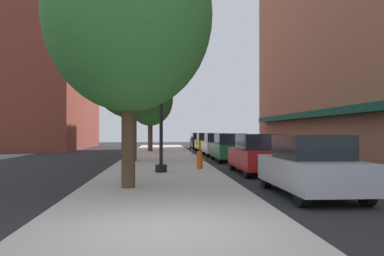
{
  "coord_description": "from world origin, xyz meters",
  "views": [
    {
      "loc": [
        -0.03,
        -6.73,
        1.74
      ],
      "look_at": [
        2.01,
        19.91,
        2.01
      ],
      "focal_mm": 37.78,
      "sensor_mm": 36.0,
      "label": 1
    }
  ],
  "objects_px": {
    "parking_meter_near": "(192,144)",
    "car_silver": "(310,166)",
    "tree_near": "(133,67)",
    "fire_hydrant": "(200,160)",
    "car_yellow": "(206,142)",
    "tree_mid": "(150,100)",
    "car_white": "(216,145)",
    "car_green": "(230,148)",
    "tree_far": "(129,15)",
    "lamppost": "(161,96)",
    "car_red": "(258,154)",
    "car_black": "(200,141)"
  },
  "relations": [
    {
      "from": "parking_meter_near",
      "to": "car_silver",
      "type": "xyz_separation_m",
      "value": [
        1.95,
        -16.48,
        -0.14
      ]
    },
    {
      "from": "parking_meter_near",
      "to": "tree_near",
      "type": "xyz_separation_m",
      "value": [
        -3.66,
        -4.21,
        4.49
      ]
    },
    {
      "from": "fire_hydrant",
      "to": "car_yellow",
      "type": "height_order",
      "value": "car_yellow"
    },
    {
      "from": "tree_mid",
      "to": "car_silver",
      "type": "bearing_deg",
      "value": -78.18
    },
    {
      "from": "parking_meter_near",
      "to": "car_yellow",
      "type": "bearing_deg",
      "value": 77.22
    },
    {
      "from": "tree_near",
      "to": "car_white",
      "type": "bearing_deg",
      "value": 48.45
    },
    {
      "from": "car_silver",
      "to": "car_green",
      "type": "height_order",
      "value": "same"
    },
    {
      "from": "tree_near",
      "to": "car_yellow",
      "type": "distance_m",
      "value": 14.73
    },
    {
      "from": "car_yellow",
      "to": "car_silver",
      "type": "bearing_deg",
      "value": -90.45
    },
    {
      "from": "car_white",
      "to": "tree_mid",
      "type": "bearing_deg",
      "value": 136.62
    },
    {
      "from": "parking_meter_near",
      "to": "car_yellow",
      "type": "xyz_separation_m",
      "value": [
        1.95,
        8.6,
        -0.14
      ]
    },
    {
      "from": "tree_far",
      "to": "car_green",
      "type": "height_order",
      "value": "tree_far"
    },
    {
      "from": "lamppost",
      "to": "tree_far",
      "type": "height_order",
      "value": "tree_far"
    },
    {
      "from": "car_red",
      "to": "car_green",
      "type": "xyz_separation_m",
      "value": [
        0.0,
        7.02,
        0.0
      ]
    },
    {
      "from": "tree_mid",
      "to": "car_silver",
      "type": "height_order",
      "value": "tree_mid"
    },
    {
      "from": "tree_near",
      "to": "car_yellow",
      "type": "xyz_separation_m",
      "value": [
        5.61,
        12.81,
        -4.63
      ]
    },
    {
      "from": "car_red",
      "to": "car_black",
      "type": "distance_m",
      "value": 25.4
    },
    {
      "from": "tree_mid",
      "to": "car_white",
      "type": "relative_size",
      "value": 1.53
    },
    {
      "from": "fire_hydrant",
      "to": "car_green",
      "type": "height_order",
      "value": "car_green"
    },
    {
      "from": "lamppost",
      "to": "car_yellow",
      "type": "relative_size",
      "value": 1.37
    },
    {
      "from": "car_white",
      "to": "fire_hydrant",
      "type": "bearing_deg",
      "value": -99.08
    },
    {
      "from": "parking_meter_near",
      "to": "car_silver",
      "type": "height_order",
      "value": "car_silver"
    },
    {
      "from": "lamppost",
      "to": "car_silver",
      "type": "relative_size",
      "value": 1.37
    },
    {
      "from": "car_white",
      "to": "car_black",
      "type": "bearing_deg",
      "value": 92.28
    },
    {
      "from": "car_silver",
      "to": "car_black",
      "type": "height_order",
      "value": "same"
    },
    {
      "from": "tree_mid",
      "to": "car_white",
      "type": "distance_m",
      "value": 7.97
    },
    {
      "from": "tree_near",
      "to": "car_white",
      "type": "xyz_separation_m",
      "value": [
        5.61,
        6.33,
        -4.63
      ]
    },
    {
      "from": "tree_far",
      "to": "tree_mid",
      "type": "bearing_deg",
      "value": 89.91
    },
    {
      "from": "fire_hydrant",
      "to": "car_red",
      "type": "bearing_deg",
      "value": -26.05
    },
    {
      "from": "tree_far",
      "to": "car_silver",
      "type": "bearing_deg",
      "value": -13.35
    },
    {
      "from": "car_red",
      "to": "car_white",
      "type": "relative_size",
      "value": 1.0
    },
    {
      "from": "car_green",
      "to": "car_black",
      "type": "bearing_deg",
      "value": 91.49
    },
    {
      "from": "car_green",
      "to": "car_yellow",
      "type": "relative_size",
      "value": 1.0
    },
    {
      "from": "lamppost",
      "to": "car_white",
      "type": "distance_m",
      "value": 13.75
    },
    {
      "from": "car_green",
      "to": "car_white",
      "type": "height_order",
      "value": "same"
    },
    {
      "from": "parking_meter_near",
      "to": "car_green",
      "type": "distance_m",
      "value": 4.1
    },
    {
      "from": "fire_hydrant",
      "to": "car_red",
      "type": "distance_m",
      "value": 2.61
    },
    {
      "from": "car_yellow",
      "to": "car_black",
      "type": "xyz_separation_m",
      "value": [
        0.0,
        6.18,
        0.0
      ]
    },
    {
      "from": "tree_far",
      "to": "car_black",
      "type": "relative_size",
      "value": 1.83
    },
    {
      "from": "tree_near",
      "to": "car_green",
      "type": "distance_m",
      "value": 7.3
    },
    {
      "from": "car_silver",
      "to": "car_black",
      "type": "xyz_separation_m",
      "value": [
        0.0,
        31.26,
        0.0
      ]
    },
    {
      "from": "tree_near",
      "to": "car_black",
      "type": "bearing_deg",
      "value": 73.55
    },
    {
      "from": "tree_mid",
      "to": "car_green",
      "type": "height_order",
      "value": "tree_mid"
    },
    {
      "from": "fire_hydrant",
      "to": "tree_near",
      "type": "bearing_deg",
      "value": 121.91
    },
    {
      "from": "car_green",
      "to": "tree_near",
      "type": "bearing_deg",
      "value": -172.29
    },
    {
      "from": "parking_meter_near",
      "to": "tree_mid",
      "type": "xyz_separation_m",
      "value": [
        -3.0,
        7.18,
        3.51
      ]
    },
    {
      "from": "lamppost",
      "to": "car_red",
      "type": "relative_size",
      "value": 1.37
    },
    {
      "from": "car_black",
      "to": "car_white",
      "type": "bearing_deg",
      "value": -91.14
    },
    {
      "from": "lamppost",
      "to": "car_red",
      "type": "height_order",
      "value": "lamppost"
    },
    {
      "from": "car_silver",
      "to": "car_yellow",
      "type": "distance_m",
      "value": 25.07
    }
  ]
}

